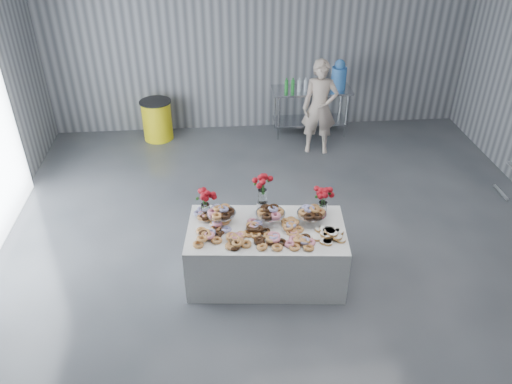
% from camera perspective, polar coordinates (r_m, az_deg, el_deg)
% --- Properties ---
extents(ground, '(9.00, 9.00, 0.00)m').
position_cam_1_polar(ground, '(6.49, 4.13, -9.55)').
color(ground, '#36393D').
rests_on(ground, ground).
extents(room_walls, '(8.04, 9.04, 4.02)m').
position_cam_1_polar(room_walls, '(5.12, 2.09, 13.12)').
color(room_walls, gray).
rests_on(room_walls, ground).
extents(display_table, '(1.99, 1.18, 0.75)m').
position_cam_1_polar(display_table, '(6.24, 1.15, -6.97)').
color(display_table, white).
rests_on(display_table, ground).
extents(prep_table, '(1.50, 0.60, 0.90)m').
position_cam_1_polar(prep_table, '(9.75, 6.28, 10.08)').
color(prep_table, silver).
rests_on(prep_table, ground).
extents(donut_mounds, '(1.87, 0.97, 0.09)m').
position_cam_1_polar(donut_mounds, '(5.93, 1.25, -4.16)').
color(donut_mounds, '#D6984E').
rests_on(donut_mounds, display_table).
extents(cake_stand_left, '(0.36, 0.36, 0.17)m').
position_cam_1_polar(cake_stand_left, '(6.06, -4.02, -2.27)').
color(cake_stand_left, silver).
rests_on(cake_stand_left, display_table).
extents(cake_stand_mid, '(0.36, 0.36, 0.17)m').
position_cam_1_polar(cake_stand_mid, '(6.04, 1.67, -2.30)').
color(cake_stand_mid, silver).
rests_on(cake_stand_mid, display_table).
extents(cake_stand_right, '(0.36, 0.36, 0.17)m').
position_cam_1_polar(cake_stand_right, '(6.07, 6.39, -2.32)').
color(cake_stand_right, silver).
rests_on(cake_stand_right, display_table).
extents(danish_pile, '(0.48, 0.48, 0.11)m').
position_cam_1_polar(danish_pile, '(5.91, 8.53, -4.67)').
color(danish_pile, silver).
rests_on(danish_pile, display_table).
extents(bouquet_left, '(0.26, 0.26, 0.42)m').
position_cam_1_polar(bouquet_left, '(6.07, -5.89, -0.50)').
color(bouquet_left, white).
rests_on(bouquet_left, display_table).
extents(bouquet_right, '(0.26, 0.26, 0.42)m').
position_cam_1_polar(bouquet_right, '(6.13, 7.76, -0.31)').
color(bouquet_right, white).
rests_on(bouquet_right, display_table).
extents(bouquet_center, '(0.26, 0.26, 0.57)m').
position_cam_1_polar(bouquet_center, '(6.07, 0.73, 0.63)').
color(bouquet_center, silver).
rests_on(bouquet_center, display_table).
extents(water_jug, '(0.28, 0.28, 0.55)m').
position_cam_1_polar(water_jug, '(9.67, 9.46, 13.00)').
color(water_jug, '#438DE6').
rests_on(water_jug, prep_table).
extents(drink_bottles, '(0.54, 0.08, 0.27)m').
position_cam_1_polar(drink_bottles, '(9.45, 4.59, 12.13)').
color(drink_bottles, '#268C33').
rests_on(drink_bottles, prep_table).
extents(person, '(0.69, 0.52, 1.70)m').
position_cam_1_polar(person, '(8.98, 7.30, 9.55)').
color(person, '#CC8C93').
rests_on(person, ground).
extents(trash_barrel, '(0.59, 0.59, 0.76)m').
position_cam_1_polar(trash_barrel, '(9.74, -11.22, 8.08)').
color(trash_barrel, yellow).
rests_on(trash_barrel, ground).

